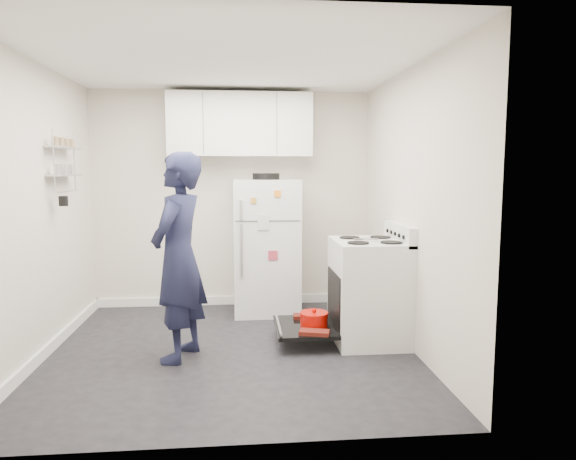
{
  "coord_description": "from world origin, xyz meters",
  "views": [
    {
      "loc": [
        0.09,
        -4.44,
        1.6
      ],
      "look_at": [
        0.52,
        0.2,
        1.05
      ],
      "focal_mm": 32.0,
      "sensor_mm": 36.0,
      "label": 1
    }
  ],
  "objects": [
    {
      "name": "room",
      "position": [
        -0.03,
        0.03,
        1.21
      ],
      "size": [
        3.21,
        3.21,
        2.51
      ],
      "color": "black",
      "rests_on": "ground"
    },
    {
      "name": "electric_range",
      "position": [
        1.26,
        0.15,
        0.47
      ],
      "size": [
        0.66,
        0.76,
        1.1
      ],
      "color": "silver",
      "rests_on": "ground"
    },
    {
      "name": "open_oven_door",
      "position": [
        0.7,
        0.13,
        0.18
      ],
      "size": [
        0.55,
        0.72,
        0.21
      ],
      "color": "black",
      "rests_on": "ground"
    },
    {
      "name": "refrigerator",
      "position": [
        0.38,
        1.25,
        0.75
      ],
      "size": [
        0.72,
        0.74,
        1.56
      ],
      "color": "silver",
      "rests_on": "ground"
    },
    {
      "name": "upper_cabinets",
      "position": [
        0.1,
        1.43,
        2.1
      ],
      "size": [
        1.6,
        0.33,
        0.7
      ],
      "primitive_type": "cube",
      "color": "silver",
      "rests_on": "room"
    },
    {
      "name": "wall_shelf_rack",
      "position": [
        -1.52,
        0.49,
        1.68
      ],
      "size": [
        0.14,
        0.6,
        0.61
      ],
      "color": "#B2B2B7",
      "rests_on": "room"
    },
    {
      "name": "person",
      "position": [
        -0.43,
        -0.15,
        0.87
      ],
      "size": [
        0.6,
        0.74,
        1.75
      ],
      "primitive_type": "imported",
      "rotation": [
        0.0,
        0.0,
        -1.89
      ],
      "color": "#181B36",
      "rests_on": "ground"
    }
  ]
}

